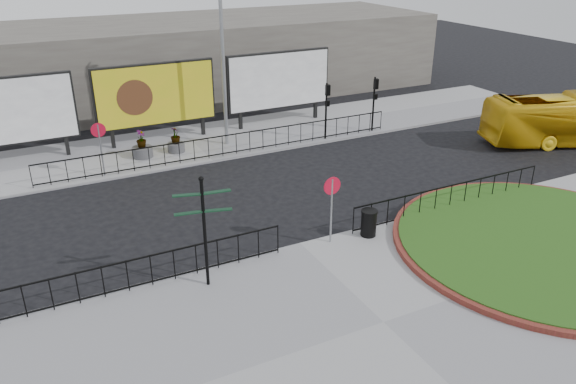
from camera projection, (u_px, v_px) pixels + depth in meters
ground at (300, 246)px, 19.76m from camera, size 90.00×90.00×0.00m
pavement_near at (383, 324)px, 15.66m from camera, size 30.00×10.00×0.12m
pavement_far at (193, 143)px, 29.50m from camera, size 44.00×6.00×0.12m
brick_edge at (544, 243)px, 19.49m from camera, size 10.40×10.40×0.18m
grass_lawn at (544, 243)px, 19.48m from camera, size 10.00×10.00×0.22m
railing_near_left at (128, 276)px, 16.78m from camera, size 10.00×0.10×1.10m
railing_near_right at (451, 197)px, 21.90m from camera, size 9.00×0.10×1.10m
railing_far at (229, 145)px, 27.46m from camera, size 18.00×0.10×1.10m
speed_sign_far at (99, 138)px, 24.57m from camera, size 0.64×0.07×2.47m
speed_sign_near at (332, 195)px, 19.06m from camera, size 0.64×0.07×2.47m
billboard_left at (5, 112)px, 25.76m from camera, size 6.20×0.31×4.10m
billboard_mid at (156, 95)px, 28.63m from camera, size 6.20×0.31×4.10m
billboard_right at (279, 81)px, 31.50m from camera, size 6.20×0.31×4.10m
lamp_post at (223, 52)px, 27.34m from camera, size 0.74×0.18×9.23m
signal_pole_a at (327, 103)px, 29.16m from camera, size 0.22×0.26×3.00m
signal_pole_b at (375, 96)px, 30.39m from camera, size 0.22×0.26×3.00m
building_backdrop at (143, 62)px, 36.63m from camera, size 40.00×10.00×5.00m
fingerpost_sign at (204, 221)px, 16.46m from camera, size 1.69×0.60×3.62m
litter_bin at (369, 223)px, 20.02m from camera, size 0.60×0.60×0.99m
bus at (575, 119)px, 29.16m from camera, size 9.61×5.29×2.63m
planter_a at (142, 148)px, 27.29m from camera, size 0.98×0.98×1.36m
planter_b at (176, 143)px, 27.98m from camera, size 0.85×0.85×1.29m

